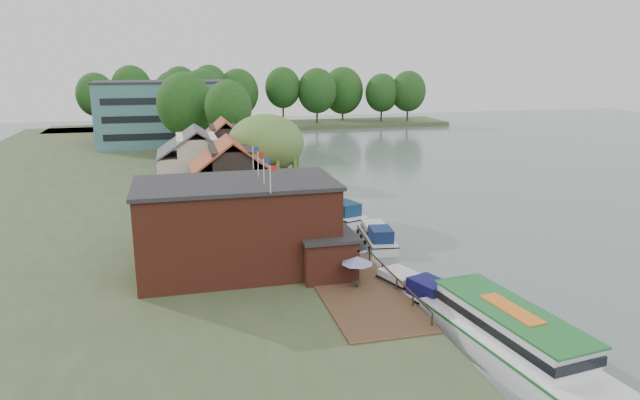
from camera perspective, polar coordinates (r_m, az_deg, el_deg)
ground at (r=51.54m, az=9.83°, el=-5.98°), size 260.00×260.00×0.00m
land_bank at (r=81.50m, az=-20.77°, el=1.09°), size 50.00×140.00×1.00m
quay_deck at (r=57.84m, az=-1.44°, el=-2.46°), size 6.00×50.00×0.10m
quay_rail at (r=58.80m, az=1.02°, el=-1.72°), size 0.20×49.00×1.00m
pub at (r=45.39m, az=-5.79°, el=-2.43°), size 20.00×11.00×7.30m
hotel_block at (r=114.59m, az=-15.19°, el=8.38°), size 25.40×12.40×12.30m
cottage_a at (r=59.60m, az=-8.90°, el=2.04°), size 8.60×7.60×8.50m
cottage_b at (r=69.23m, az=-12.17°, el=3.55°), size 9.60×8.60×8.50m
cottage_c at (r=78.31m, az=-9.51°, el=4.87°), size 7.60×7.60×8.50m
willow at (r=64.83m, az=-5.39°, el=3.98°), size 8.60×8.60×10.43m
umbrella_0 at (r=42.00m, az=3.72°, el=-7.17°), size 2.35×2.35×2.38m
umbrella_1 at (r=44.96m, az=3.44°, el=-5.72°), size 2.23×2.23×2.38m
umbrella_2 at (r=46.75m, az=2.74°, el=-4.92°), size 2.17×2.17×2.38m
umbrella_3 at (r=49.86m, az=1.13°, el=-3.69°), size 2.03×2.03×2.38m
umbrella_4 at (r=52.88m, az=0.36°, el=-2.64°), size 2.17×2.17×2.38m
umbrella_5 at (r=55.68m, az=0.20°, el=-1.78°), size 2.02×2.02×2.38m
cruiser_0 at (r=42.90m, az=9.24°, el=-8.58°), size 5.78×9.63×2.19m
cruiser_1 at (r=55.03m, az=5.71°, el=-3.38°), size 3.97×9.19×2.12m
cruiser_2 at (r=62.93m, az=1.58°, el=-0.94°), size 6.14×10.50×2.43m
cruiser_3 at (r=72.01m, az=-0.65°, el=0.86°), size 4.70×9.29×2.11m
tour_boat at (r=35.78m, az=19.18°, el=-13.02°), size 6.15×15.55×3.31m
swan at (r=41.14m, az=12.50°, el=-11.10°), size 0.44×0.44×0.44m
bank_tree_0 at (r=87.42m, az=-9.09°, el=7.41°), size 7.06×7.06×13.31m
bank_tree_1 at (r=94.02m, az=-13.27°, el=8.00°), size 8.81×8.81×14.39m
bank_tree_2 at (r=102.12m, az=-11.16°, el=7.83°), size 7.17×7.17×11.80m
bank_tree_3 at (r=123.79m, az=-11.79°, el=9.41°), size 7.33×7.33×14.23m
bank_tree_4 at (r=130.11m, az=-11.51°, el=9.62°), size 8.76×8.76×14.20m
bank_tree_5 at (r=139.07m, az=-13.74°, el=9.87°), size 8.54×8.54×14.66m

